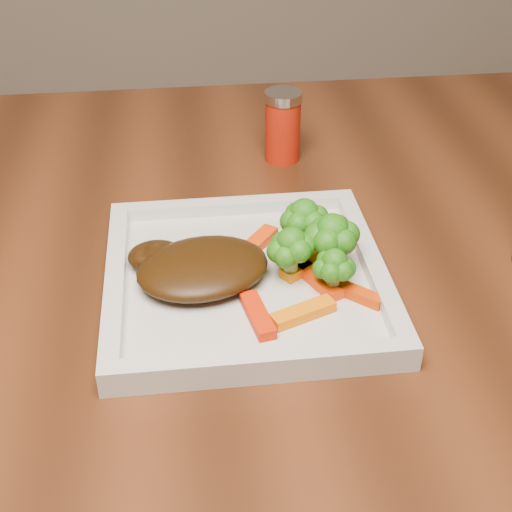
{
  "coord_description": "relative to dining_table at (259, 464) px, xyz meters",
  "views": [
    {
      "loc": [
        0.03,
        -0.78,
        1.18
      ],
      "look_at": [
        0.09,
        -0.22,
        0.79
      ],
      "focal_mm": 50.0,
      "sensor_mm": 36.0,
      "label": 1
    }
  ],
  "objects": [
    {
      "name": "carrot_0",
      "position": [
        0.02,
        -0.15,
        0.39
      ],
      "size": [
        0.06,
        0.04,
        0.01
      ],
      "primitive_type": "cube",
      "rotation": [
        0.0,
        0.0,
        0.38
      ],
      "color": "orange",
      "rests_on": "plate"
    },
    {
      "name": "carrot_1",
      "position": [
        0.08,
        -0.13,
        0.39
      ],
      "size": [
        0.05,
        0.04,
        0.01
      ],
      "primitive_type": "cube",
      "rotation": [
        0.0,
        0.0,
        -0.73
      ],
      "color": "#C83503",
      "rests_on": "plate"
    },
    {
      "name": "carrot_2",
      "position": [
        -0.02,
        -0.15,
        0.39
      ],
      "size": [
        0.03,
        0.06,
        0.01
      ],
      "primitive_type": "cube",
      "rotation": [
        0.0,
        0.0,
        1.76
      ],
      "color": "red",
      "rests_on": "plate"
    },
    {
      "name": "carrot_5",
      "position": [
        0.05,
        -0.1,
        0.39
      ],
      "size": [
        0.04,
        0.06,
        0.01
      ],
      "primitive_type": "cube",
      "rotation": [
        0.0,
        0.0,
        -1.13
      ],
      "color": "#FB3B04",
      "rests_on": "plate"
    },
    {
      "name": "broccoli_0",
      "position": [
        0.04,
        -0.04,
        0.42
      ],
      "size": [
        0.07,
        0.07,
        0.07
      ],
      "primitive_type": null,
      "rotation": [
        0.0,
        0.0,
        -0.25
      ],
      "color": "#1D7413",
      "rests_on": "plate"
    },
    {
      "name": "broccoli_3",
      "position": [
        0.02,
        -0.09,
        0.42
      ],
      "size": [
        0.07,
        0.07,
        0.06
      ],
      "primitive_type": null,
      "rotation": [
        0.0,
        0.0,
        0.32
      ],
      "color": "#175E0F",
      "rests_on": "plate"
    },
    {
      "name": "broccoli_1",
      "position": [
        0.06,
        -0.08,
        0.42
      ],
      "size": [
        0.07,
        0.07,
        0.06
      ],
      "primitive_type": null,
      "rotation": [
        0.0,
        0.0,
        0.15
      ],
      "color": "#106110",
      "rests_on": "plate"
    },
    {
      "name": "carrot_4",
      "position": [
        -0.01,
        -0.03,
        0.39
      ],
      "size": [
        0.05,
        0.06,
        0.01
      ],
      "primitive_type": "cube",
      "rotation": [
        0.0,
        0.0,
        0.91
      ],
      "color": "#E83B03",
      "rests_on": "plate"
    },
    {
      "name": "dining_table",
      "position": [
        0.0,
        0.0,
        0.0
      ],
      "size": [
        1.6,
        0.9,
        0.75
      ],
      "primitive_type": null,
      "color": "#4E2512",
      "rests_on": "floor"
    },
    {
      "name": "carrot_3",
      "position": [
        0.08,
        -0.04,
        0.39
      ],
      "size": [
        0.05,
        0.02,
        0.01
      ],
      "primitive_type": "cube",
      "rotation": [
        0.0,
        0.0,
        0.09
      ],
      "color": "red",
      "rests_on": "plate"
    },
    {
      "name": "carrot_6",
      "position": [
        0.04,
        -0.07,
        0.39
      ],
      "size": [
        0.06,
        0.05,
        0.01
      ],
      "primitive_type": "cube",
      "rotation": [
        0.0,
        0.0,
        0.61
      ],
      "color": "orange",
      "rests_on": "plate"
    },
    {
      "name": "steak",
      "position": [
        -0.07,
        -0.08,
        0.4
      ],
      "size": [
        0.15,
        0.13,
        0.03
      ],
      "primitive_type": "ellipsoid",
      "rotation": [
        0.0,
        0.0,
        0.25
      ],
      "color": "#392108",
      "rests_on": "plate"
    },
    {
      "name": "plate",
      "position": [
        -0.02,
        -0.08,
        0.38
      ],
      "size": [
        0.27,
        0.27,
        0.01
      ],
      "primitive_type": "cube",
      "color": "silver",
      "rests_on": "dining_table"
    },
    {
      "name": "spice_shaker",
      "position": [
        0.05,
        0.19,
        0.42
      ],
      "size": [
        0.05,
        0.05,
        0.09
      ],
      "primitive_type": "cylinder",
      "rotation": [
        0.0,
        0.0,
        -0.08
      ],
      "color": "#A71A09",
      "rests_on": "dining_table"
    },
    {
      "name": "broccoli_2",
      "position": [
        0.06,
        -0.12,
        0.42
      ],
      "size": [
        0.05,
        0.05,
        0.06
      ],
      "primitive_type": null,
      "rotation": [
        0.0,
        0.0,
        0.23
      ],
      "color": "#125F0F",
      "rests_on": "plate"
    }
  ]
}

